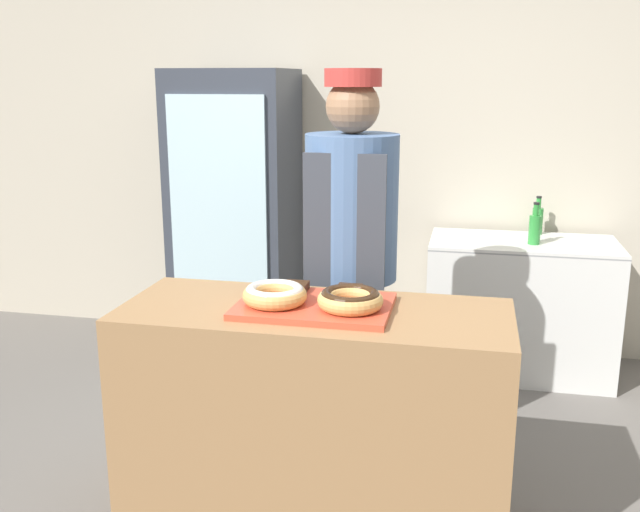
{
  "coord_description": "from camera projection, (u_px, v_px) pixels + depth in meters",
  "views": [
    {
      "loc": [
        0.55,
        -2.46,
        1.74
      ],
      "look_at": [
        0.0,
        0.1,
        1.08
      ],
      "focal_mm": 40.0,
      "sensor_mm": 36.0,
      "label": 1
    }
  ],
  "objects": [
    {
      "name": "display_counter",
      "position": [
        315.0,
        420.0,
        2.76
      ],
      "size": [
        1.46,
        0.59,
        0.9
      ],
      "color": "#997047",
      "rests_on": "ground_plane"
    },
    {
      "name": "chest_freezer",
      "position": [
        519.0,
        306.0,
        4.26
      ],
      "size": [
        1.08,
        0.57,
        0.81
      ],
      "color": "silver",
      "rests_on": "ground_plane"
    },
    {
      "name": "baker_person",
      "position": [
        351.0,
        262.0,
        3.2
      ],
      "size": [
        0.41,
        0.41,
        1.78
      ],
      "color": "#4C4C51",
      "rests_on": "ground_plane"
    },
    {
      "name": "donut_chocolate_glaze",
      "position": [
        350.0,
        299.0,
        2.57
      ],
      "size": [
        0.24,
        0.24,
        0.07
      ],
      "color": "tan",
      "rests_on": "serving_tray"
    },
    {
      "name": "serving_tray",
      "position": [
        314.0,
        306.0,
        2.65
      ],
      "size": [
        0.57,
        0.4,
        0.02
      ],
      "color": "#D84C33",
      "rests_on": "display_counter"
    },
    {
      "name": "beverage_fridge",
      "position": [
        236.0,
        215.0,
        4.5
      ],
      "size": [
        0.72,
        0.64,
        1.79
      ],
      "color": "#333842",
      "rests_on": "ground_plane"
    },
    {
      "name": "donut_light_glaze",
      "position": [
        275.0,
        294.0,
        2.63
      ],
      "size": [
        0.24,
        0.24,
        0.07
      ],
      "color": "tan",
      "rests_on": "serving_tray"
    },
    {
      "name": "bottle_green",
      "position": [
        535.0,
        228.0,
        4.07
      ],
      "size": [
        0.07,
        0.07,
        0.24
      ],
      "color": "#2D8C38",
      "rests_on": "chest_freezer"
    },
    {
      "name": "bottle_green_b",
      "position": [
        537.0,
        219.0,
        4.33
      ],
      "size": [
        0.06,
        0.06,
        0.23
      ],
      "color": "#2D8C38",
      "rests_on": "chest_freezer"
    },
    {
      "name": "brownie_back_right",
      "position": [
        349.0,
        290.0,
        2.75
      ],
      "size": [
        0.09,
        0.09,
        0.03
      ],
      "color": "#382111",
      "rests_on": "serving_tray"
    },
    {
      "name": "wall_back",
      "position": [
        387.0,
        140.0,
        4.56
      ],
      "size": [
        8.0,
        0.06,
        2.7
      ],
      "color": "#BCB29E",
      "rests_on": "ground_plane"
    },
    {
      "name": "brownie_back_left",
      "position": [
        296.0,
        287.0,
        2.8
      ],
      "size": [
        0.09,
        0.09,
        0.03
      ],
      "color": "#382111",
      "rests_on": "serving_tray"
    }
  ]
}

